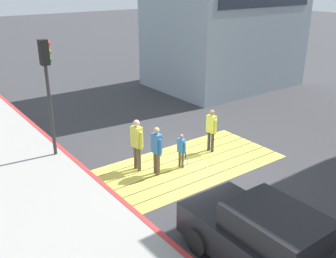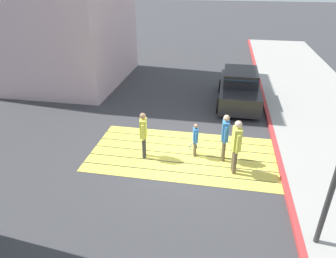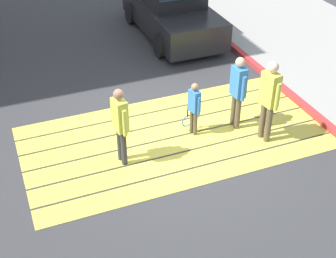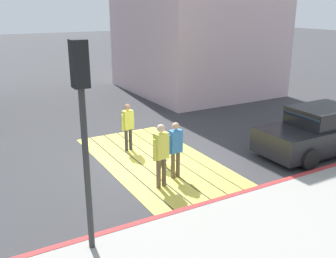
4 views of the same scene
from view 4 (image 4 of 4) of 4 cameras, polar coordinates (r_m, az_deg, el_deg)
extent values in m
plane|color=#38383A|center=(12.53, -1.78, -4.69)|extent=(120.00, 120.00, 0.00)
cube|color=#EAD64C|center=(13.18, 3.52, -3.53)|extent=(6.40, 0.50, 0.01)
cube|color=#EAD64C|center=(12.90, 1.47, -3.97)|extent=(6.40, 0.50, 0.01)
cube|color=#EAD64C|center=(12.65, -0.68, -4.43)|extent=(6.40, 0.50, 0.01)
cube|color=#EAD64C|center=(12.41, -2.90, -4.91)|extent=(6.40, 0.50, 0.01)
cube|color=#EAD64C|center=(12.20, -5.22, -5.39)|extent=(6.40, 0.50, 0.01)
cube|color=#EAD64C|center=(12.00, -7.62, -5.88)|extent=(6.40, 0.50, 0.01)
cube|color=#9E9B93|center=(8.55, 16.92, -16.76)|extent=(4.80, 40.00, 0.12)
cube|color=#BC3333|center=(10.02, 7.11, -10.54)|extent=(0.16, 40.00, 0.13)
cube|color=black|center=(13.97, 21.06, -0.92)|extent=(1.82, 4.31, 0.80)
cube|color=black|center=(13.90, 21.77, 1.83)|extent=(1.54, 2.07, 0.60)
cube|color=#1E2833|center=(13.22, 19.19, 1.08)|extent=(1.48, 0.34, 0.49)
cylinder|color=black|center=(13.67, 14.52, -1.83)|extent=(0.22, 0.66, 0.66)
cylinder|color=black|center=(12.56, 20.04, -4.15)|extent=(0.22, 0.66, 0.66)
cylinder|color=black|center=(15.57, 21.67, -0.13)|extent=(0.22, 0.66, 0.66)
cylinder|color=#2D2D2D|center=(7.60, -11.78, -6.68)|extent=(0.12, 0.12, 3.40)
cube|color=black|center=(7.01, -12.89, 9.30)|extent=(0.28, 0.28, 0.84)
sphere|color=#FF2323|center=(7.12, -13.44, 11.67)|extent=(0.18, 0.18, 0.18)
sphere|color=#956310|center=(7.16, -13.28, 9.53)|extent=(0.18, 0.18, 0.18)
sphere|color=#188429|center=(7.20, -13.13, 7.41)|extent=(0.18, 0.18, 0.18)
cylinder|color=brown|center=(10.59, -1.40, -6.57)|extent=(0.13, 0.13, 0.86)
cylinder|color=brown|center=(10.69, -0.60, -6.31)|extent=(0.13, 0.13, 0.86)
cube|color=#D8D84C|center=(10.34, -1.02, -2.47)|extent=(0.29, 0.41, 0.71)
sphere|color=beige|center=(10.18, -1.04, 0.10)|extent=(0.22, 0.22, 0.22)
cylinder|color=#D8D84C|center=(10.24, -1.98, -3.11)|extent=(0.09, 0.09, 0.61)
cylinder|color=#D8D84C|center=(10.49, -0.09, -2.57)|extent=(0.09, 0.09, 0.61)
cylinder|color=#333338|center=(13.27, -6.14, -1.67)|extent=(0.12, 0.12, 0.78)
cylinder|color=#333338|center=(13.36, -5.52, -1.52)|extent=(0.12, 0.12, 0.78)
cube|color=#D8D84C|center=(13.09, -5.93, 1.35)|extent=(0.26, 0.37, 0.65)
sphere|color=#9E7051|center=(12.97, -5.99, 3.24)|extent=(0.20, 0.20, 0.20)
cylinder|color=#D8D84C|center=(13.01, -6.66, 0.92)|extent=(0.08, 0.08, 0.55)
cylinder|color=#D8D84C|center=(13.21, -5.18, 1.24)|extent=(0.08, 0.08, 0.55)
cylinder|color=brown|center=(11.18, 0.73, -5.38)|extent=(0.12, 0.12, 0.79)
cylinder|color=brown|center=(11.27, 1.47, -5.19)|extent=(0.12, 0.12, 0.79)
cube|color=#3372BF|center=(10.96, 1.12, -1.81)|extent=(0.23, 0.36, 0.66)
sphere|color=tan|center=(10.81, 1.14, 0.44)|extent=(0.20, 0.20, 0.20)
cylinder|color=#3372BF|center=(10.87, 0.23, -2.33)|extent=(0.09, 0.09, 0.56)
cylinder|color=#3372BF|center=(11.09, 2.00, -1.94)|extent=(0.09, 0.09, 0.56)
cylinder|color=brown|center=(12.03, -1.13, -4.19)|extent=(0.09, 0.09, 0.58)
cylinder|color=brown|center=(12.11, -0.68, -4.03)|extent=(0.09, 0.09, 0.58)
cube|color=#3372BF|center=(11.88, -0.92, -1.74)|extent=(0.21, 0.28, 0.48)
sphere|color=#9E7051|center=(11.77, -0.93, -0.20)|extent=(0.15, 0.15, 0.15)
cylinder|color=#3372BF|center=(11.80, -1.48, -2.13)|extent=(0.06, 0.06, 0.41)
cylinder|color=#3372BF|center=(12.00, -0.36, -1.78)|extent=(0.06, 0.06, 0.41)
cylinder|color=black|center=(12.13, -0.39, -2.99)|extent=(0.03, 0.03, 0.28)
torus|color=blue|center=(12.22, -0.38, -4.06)|extent=(0.28, 0.09, 0.28)
camera|label=1|loc=(15.04, 54.22, 16.05)|focal=41.57mm
camera|label=2|loc=(9.86, -54.09, 16.35)|focal=32.68mm
camera|label=3|loc=(13.68, -41.50, 18.34)|focal=50.91mm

